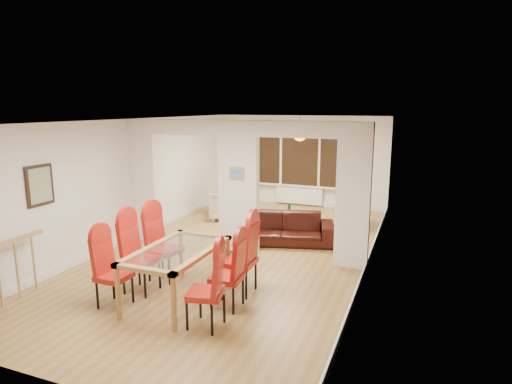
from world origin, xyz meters
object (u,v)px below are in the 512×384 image
Objects in this scene: dining_chair_la at (114,271)px; coffee_table at (282,219)px; bowl at (290,214)px; television at (354,215)px; dining_chair_lc at (165,245)px; dining_chair_rc at (239,256)px; sofa at (282,228)px; dining_chair_rb at (227,272)px; dining_chair_lb at (141,256)px; armchair at (225,204)px; dining_table at (178,274)px; dining_chair_ra at (205,287)px; person at (233,183)px; bottle at (289,209)px.

coffee_table is at bearing 81.56° from dining_chair_la.
bowl is at bearing 17.49° from coffee_table.
coffee_table is (0.88, 5.20, -0.43)m from dining_chair_la.
dining_chair_lc is at bearing 155.03° from television.
dining_chair_rc is 2.62m from sofa.
dining_chair_rb reaches higher than bowl.
dining_chair_lb is 0.99× the size of dining_chair_rc.
dining_chair_lc is 4.03m from armchair.
armchair is (-1.98, 1.38, 0.07)m from sofa.
dining_chair_la is 0.91× the size of dining_chair_lc.
dining_table is at bearing 34.04° from dining_chair_la.
dining_chair_la is 1.85m from dining_chair_rc.
dining_chair_ra reaches higher than dining_chair_rb.
dining_chair_ra is 1.03× the size of dining_chair_rb.
sofa reaches higher than television.
television is at bearing 8.46° from bowl.
person is (0.13, 0.24, 0.51)m from armchair.
dining_chair_rc reaches higher than dining_chair_la.
dining_chair_la is at bearing -125.18° from sofa.
dining_chair_rc is at bearing 36.85° from dining_chair_la.
sofa is 2.41m from armchair.
dining_chair_ra reaches higher than sofa.
dining_table is at bearing -4.35° from dining_chair_lb.
dining_chair_rc is 1.39× the size of armchair.
dining_chair_lb is 3.97× the size of bottle.
dining_table is 1.47× the size of dining_chair_lb.
dining_chair_lc is (-0.63, 0.62, 0.18)m from dining_table.
dining_chair_lc reaches higher than armchair.
dining_chair_rb is at bearing 73.77° from dining_chair_ra.
dining_chair_ra is at bearing 173.37° from television.
coffee_table is (0.74, 4.08, -0.48)m from dining_chair_lc.
sofa is 1.60m from bowl.
coffee_table is at bearing 80.50° from dining_chair_lb.
dining_chair_rc is at bearing 38.39° from dining_table.
dining_chair_ra is at bearing -1.01° from dining_chair_la.
dining_chair_rc reaches higher than dining_table.
dining_chair_lc is 0.54× the size of sofa.
armchair is (-0.70, 4.51, -0.20)m from dining_chair_lb.
dining_chair_lc reaches higher than dining_table.
dining_chair_la is 0.56m from dining_chair_lb.
dining_chair_rb reaches higher than armchair.
dining_chair_lb is 4.82m from bowl.
coffee_table is at bearing 88.57° from dining_table.
person is 1.60m from coffee_table.
dining_chair_lc is (0.07, 0.57, -0.00)m from dining_chair_lb.
dining_table is 0.79× the size of sofa.
dining_chair_ra is 5.10× the size of bowl.
sofa is at bearing -79.37° from bowl.
dining_chair_lc is 1.12× the size of television.
coffee_table is (0.12, 4.70, -0.30)m from dining_table.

